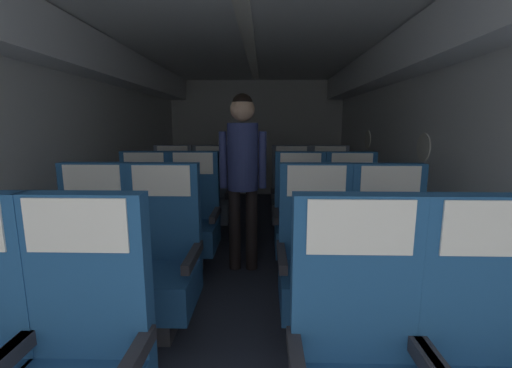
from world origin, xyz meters
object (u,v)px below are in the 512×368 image
at_px(seat_b_left_aisle, 161,265).
at_px(seat_c_right_window, 300,223).
at_px(seat_b_right_aisle, 390,267).
at_px(seat_c_right_aisle, 352,223).
at_px(flight_attendant, 243,164).
at_px(seat_d_left_window, 172,198).
at_px(seat_b_right_window, 316,266).
at_px(seat_b_left_window, 91,263).
at_px(seat_c_left_window, 144,221).
at_px(seat_d_right_window, 291,199).
at_px(seat_c_left_aisle, 193,221).
at_px(seat_d_left_aisle, 211,199).
at_px(seat_d_right_aisle, 330,199).

height_order(seat_b_left_aisle, seat_c_right_window, same).
height_order(seat_b_right_aisle, seat_c_right_aisle, same).
distance_m(seat_b_left_aisle, flight_attendant, 1.25).
distance_m(seat_b_right_aisle, seat_d_left_window, 2.75).
relative_size(seat_b_right_aisle, seat_b_right_window, 1.00).
relative_size(seat_b_right_window, flight_attendant, 0.68).
height_order(seat_b_left_window, seat_c_right_window, same).
height_order(seat_c_left_window, seat_d_right_window, same).
relative_size(seat_c_right_window, seat_d_right_window, 1.00).
height_order(seat_b_right_aisle, flight_attendant, flight_attendant).
distance_m(seat_c_left_aisle, flight_attendant, 0.72).
distance_m(seat_b_left_aisle, seat_c_right_aisle, 1.76).
relative_size(seat_d_left_aisle, seat_d_right_aisle, 1.00).
xyz_separation_m(seat_b_right_aisle, seat_c_left_aisle, (-1.47, 0.98, 0.00)).
distance_m(seat_d_left_window, seat_d_right_window, 1.45).
distance_m(seat_b_left_aisle, seat_d_left_window, 2.02).
xyz_separation_m(seat_b_right_aisle, seat_d_left_window, (-1.93, 1.96, 0.00)).
distance_m(seat_c_right_window, seat_d_right_aisle, 1.10).
relative_size(seat_b_right_aisle, seat_d_left_window, 1.00).
height_order(seat_b_left_window, seat_d_left_window, same).
relative_size(seat_b_left_aisle, seat_c_right_aisle, 1.00).
bearing_deg(seat_d_left_window, seat_b_right_aisle, -45.39).
xyz_separation_m(seat_d_left_window, seat_d_right_aisle, (1.92, 0.00, 0.00)).
bearing_deg(seat_c_right_window, seat_c_left_aisle, 179.03).
height_order(seat_b_left_window, seat_c_left_window, same).
height_order(seat_c_right_window, flight_attendant, flight_attendant).
bearing_deg(seat_b_left_aisle, seat_b_right_aisle, 0.37).
relative_size(seat_c_right_aisle, seat_d_right_aisle, 1.00).
relative_size(seat_c_left_window, seat_d_right_aisle, 1.00).
height_order(seat_b_left_window, seat_c_left_aisle, same).
distance_m(seat_b_left_window, seat_d_right_window, 2.43).
height_order(seat_b_left_window, seat_d_right_aisle, same).
xyz_separation_m(seat_d_left_window, seat_d_right_window, (1.45, -0.00, 0.00)).
height_order(seat_b_left_aisle, seat_c_right_aisle, same).
bearing_deg(seat_b_left_aisle, seat_c_left_window, 115.41).
xyz_separation_m(seat_b_right_aisle, seat_d_right_aisle, (-0.01, 1.96, 0.00)).
bearing_deg(seat_d_left_window, seat_c_right_window, -34.18).
bearing_deg(seat_d_right_window, seat_c_right_aisle, -64.22).
bearing_deg(seat_b_right_aisle, seat_d_left_window, 134.61).
bearing_deg(seat_d_left_window, seat_c_left_aisle, -64.69).
height_order(seat_c_left_aisle, seat_d_left_window, same).
bearing_deg(seat_d_right_window, seat_c_right_window, -89.56).
bearing_deg(seat_b_left_window, seat_d_right_window, 53.39).
relative_size(seat_b_right_window, seat_d_left_aisle, 1.00).
bearing_deg(seat_d_left_aisle, seat_d_right_aisle, 0.94).
height_order(seat_c_right_aisle, flight_attendant, flight_attendant).
xyz_separation_m(seat_b_right_aisle, seat_c_right_aisle, (0.00, 0.97, 0.00)).
xyz_separation_m(seat_b_left_window, seat_d_left_aisle, (0.47, 1.93, 0.00)).
relative_size(seat_c_left_aisle, seat_c_right_aisle, 1.00).
distance_m(seat_d_left_window, seat_d_right_aisle, 1.92).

